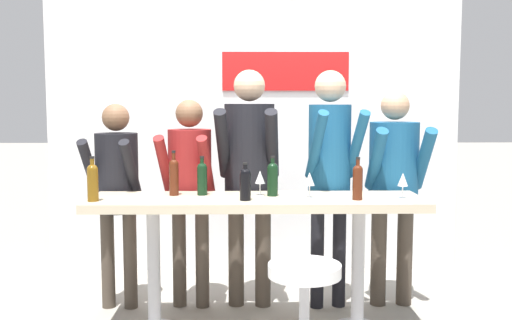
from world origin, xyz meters
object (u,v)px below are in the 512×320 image
(tasting_table, at_px, (256,219))
(wine_bottle_2, at_px, (358,180))
(person_center_left, at_px, (249,161))
(wine_bottle_1, at_px, (273,177))
(wine_glass_0, at_px, (403,180))
(wine_bottle_5, at_px, (93,181))
(person_left, at_px, (190,180))
(person_far_left, at_px, (117,183))
(wine_bottle_0, at_px, (174,175))
(bar_stool, at_px, (304,303))
(person_center_right, at_px, (394,175))
(wine_bottle_3, at_px, (245,183))
(wine_bottle_4, at_px, (202,177))
(person_center, at_px, (330,160))
(wine_glass_1, at_px, (310,180))
(wine_glass_2, at_px, (260,178))

(tasting_table, relative_size, wine_bottle_2, 7.98)
(person_center_left, height_order, wine_bottle_2, person_center_left)
(wine_bottle_1, distance_m, wine_glass_0, 0.89)
(person_center_left, bearing_deg, wine_bottle_5, -142.83)
(person_left, xyz_separation_m, wine_bottle_1, (0.62, -0.43, 0.07))
(tasting_table, height_order, person_far_left, person_far_left)
(wine_bottle_0, bearing_deg, wine_bottle_5, -154.78)
(person_center_left, bearing_deg, bar_stool, -71.09)
(person_left, relative_size, person_center_right, 0.96)
(tasting_table, distance_m, wine_bottle_3, 0.30)
(wine_bottle_4, bearing_deg, wine_bottle_1, -5.26)
(person_center, relative_size, wine_glass_0, 10.43)
(person_far_left, relative_size, person_left, 0.98)
(person_center_right, distance_m, wine_bottle_3, 1.32)
(wine_bottle_4, relative_size, wine_bottle_5, 0.93)
(person_center, distance_m, wine_bottle_1, 0.62)
(person_center, xyz_separation_m, wine_glass_1, (-0.21, -0.50, -0.09))
(wine_glass_1, distance_m, wine_glass_2, 0.35)
(wine_glass_2, bearing_deg, person_center_left, 99.52)
(bar_stool, xyz_separation_m, wine_bottle_3, (-0.34, 0.62, 0.61))
(person_far_left, distance_m, wine_bottle_1, 1.25)
(tasting_table, relative_size, wine_glass_1, 12.96)
(person_center, bearing_deg, wine_bottle_0, -171.38)
(person_center, height_order, wine_bottle_5, person_center)
(person_center_left, xyz_separation_m, wine_bottle_4, (-0.33, -0.40, -0.07))
(wine_glass_1, bearing_deg, wine_bottle_3, -168.25)
(wine_glass_0, bearing_deg, person_left, 159.37)
(person_left, height_order, wine_glass_0, person_left)
(person_far_left, height_order, person_left, person_left)
(person_far_left, height_order, person_center_right, person_center_right)
(wine_glass_1, relative_size, wine_glass_2, 1.00)
(wine_glass_1, bearing_deg, wine_bottle_4, 169.36)
(person_center, bearing_deg, wine_bottle_1, -147.75)
(person_left, distance_m, wine_glass_0, 1.60)
(bar_stool, height_order, wine_glass_2, wine_glass_2)
(person_far_left, xyz_separation_m, wine_bottle_1, (1.18, -0.41, 0.09))
(wine_bottle_3, relative_size, wine_glass_0, 1.44)
(wine_bottle_2, xyz_separation_m, wine_glass_1, (-0.31, 0.08, -0.01))
(person_far_left, bearing_deg, wine_bottle_0, -32.00)
(wine_bottle_5, bearing_deg, person_far_left, 88.48)
(tasting_table, relative_size, wine_bottle_0, 7.25)
(wine_bottle_3, bearing_deg, wine_bottle_5, -179.00)
(wine_bottle_4, bearing_deg, person_left, 108.23)
(person_far_left, distance_m, wine_glass_0, 2.13)
(person_far_left, distance_m, wine_bottle_2, 1.84)
(wine_bottle_3, bearing_deg, wine_glass_2, 62.26)
(person_center_right, bearing_deg, tasting_table, -156.65)
(wine_bottle_5, relative_size, wine_glass_0, 1.69)
(person_center_left, xyz_separation_m, wine_glass_2, (0.07, -0.44, -0.07))
(person_center_right, relative_size, wine_bottle_0, 5.33)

